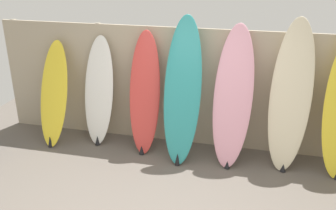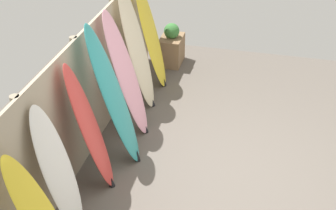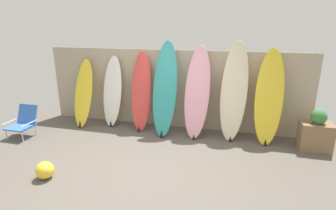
# 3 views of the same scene
# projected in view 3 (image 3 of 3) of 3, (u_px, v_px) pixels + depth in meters

# --- Properties ---
(ground) EXTENTS (7.68, 7.68, 0.00)m
(ground) POSITION_uv_depth(u_px,v_px,m) (143.00, 167.00, 4.47)
(ground) COLOR #5B544C
(fence_back) EXTENTS (6.08, 0.11, 1.80)m
(fence_back) POSITION_uv_depth(u_px,v_px,m) (171.00, 89.00, 6.06)
(fence_back) COLOR tan
(fence_back) RESTS_ON ground
(surfboard_yellow_0) EXTENTS (0.45, 0.64, 1.56)m
(surfboard_yellow_0) POSITION_uv_depth(u_px,v_px,m) (83.00, 94.00, 6.19)
(surfboard_yellow_0) COLOR yellow
(surfboard_yellow_0) RESTS_ON ground
(surfboard_white_1) EXTENTS (0.51, 0.47, 1.66)m
(surfboard_white_1) POSITION_uv_depth(u_px,v_px,m) (112.00, 92.00, 6.16)
(surfboard_white_1) COLOR white
(surfboard_white_1) RESTS_ON ground
(surfboard_red_2) EXTENTS (0.50, 0.57, 1.78)m
(surfboard_red_2) POSITION_uv_depth(u_px,v_px,m) (141.00, 92.00, 5.89)
(surfboard_red_2) COLOR #D13D38
(surfboard_red_2) RESTS_ON ground
(surfboard_teal_3) EXTENTS (0.52, 0.68, 2.02)m
(surfboard_teal_3) POSITION_uv_depth(u_px,v_px,m) (165.00, 90.00, 5.61)
(surfboard_teal_3) COLOR teal
(surfboard_teal_3) RESTS_ON ground
(surfboard_pink_4) EXTENTS (0.57, 0.67, 1.93)m
(surfboard_pink_4) POSITION_uv_depth(u_px,v_px,m) (197.00, 93.00, 5.51)
(surfboard_pink_4) COLOR pink
(surfboard_pink_4) RESTS_ON ground
(surfboard_cream_5) EXTENTS (0.60, 0.63, 2.04)m
(surfboard_cream_5) POSITION_uv_depth(u_px,v_px,m) (234.00, 92.00, 5.38)
(surfboard_cream_5) COLOR beige
(surfboard_cream_5) RESTS_ON ground
(surfboard_yellow_6) EXTENTS (0.57, 0.56, 1.90)m
(surfboard_yellow_6) POSITION_uv_depth(u_px,v_px,m) (269.00, 98.00, 5.20)
(surfboard_yellow_6) COLOR yellow
(surfboard_yellow_6) RESTS_ON ground
(beach_chair) EXTENTS (0.50, 0.56, 0.65)m
(beach_chair) POSITION_uv_depth(u_px,v_px,m) (24.00, 121.00, 5.67)
(beach_chair) COLOR silver
(beach_chair) RESTS_ON ground
(planter_box) EXTENTS (0.57, 0.40, 0.81)m
(planter_box) POSITION_uv_depth(u_px,v_px,m) (316.00, 133.00, 5.03)
(planter_box) COLOR #846647
(planter_box) RESTS_ON ground
(beach_ball) EXTENTS (0.28, 0.28, 0.28)m
(beach_ball) POSITION_uv_depth(u_px,v_px,m) (45.00, 170.00, 4.12)
(beach_ball) COLOR yellow
(beach_ball) RESTS_ON ground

